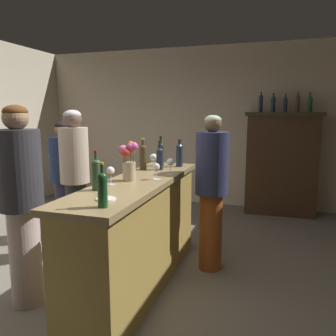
% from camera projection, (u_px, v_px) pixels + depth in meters
% --- Properties ---
extents(floor, '(8.52, 8.52, 0.00)m').
position_uv_depth(floor, '(106.00, 285.00, 3.26)').
color(floor, '#6C645C').
rests_on(floor, ground).
extents(wall_back, '(5.71, 0.12, 2.81)m').
position_uv_depth(wall_back, '(190.00, 127.00, 6.17)').
color(wall_back, '#C5B29B').
rests_on(wall_back, ground).
extents(bar_counter, '(0.56, 2.23, 1.04)m').
position_uv_depth(bar_counter, '(139.00, 233.00, 3.18)').
color(bar_counter, olive).
rests_on(bar_counter, ground).
extents(display_cabinet, '(1.18, 0.47, 1.67)m').
position_uv_depth(display_cabinet, '(281.00, 162.00, 5.47)').
color(display_cabinet, '#372416').
rests_on(display_cabinet, ground).
extents(wine_bottle_syrah, '(0.08, 0.08, 0.31)m').
position_uv_depth(wine_bottle_syrah, '(179.00, 154.00, 3.84)').
color(wine_bottle_syrah, '#202B3B').
rests_on(wine_bottle_syrah, bar_counter).
extents(wine_bottle_pinot, '(0.08, 0.08, 0.32)m').
position_uv_depth(wine_bottle_pinot, '(96.00, 173.00, 2.66)').
color(wine_bottle_pinot, '#2F4B2E').
rests_on(wine_bottle_pinot, bar_counter).
extents(wine_bottle_rose, '(0.08, 0.08, 0.34)m').
position_uv_depth(wine_bottle_rose, '(161.00, 153.00, 3.91)').
color(wine_bottle_rose, '#213722').
rests_on(wine_bottle_rose, bar_counter).
extents(wine_bottle_chardonnay, '(0.07, 0.07, 0.32)m').
position_uv_depth(wine_bottle_chardonnay, '(160.00, 157.00, 3.63)').
color(wine_bottle_chardonnay, '#212634').
rests_on(wine_bottle_chardonnay, bar_counter).
extents(wine_bottle_merlot, '(0.07, 0.07, 0.34)m').
position_uv_depth(wine_bottle_merlot, '(143.00, 155.00, 3.64)').
color(wine_bottle_merlot, '#42321D').
rests_on(wine_bottle_merlot, bar_counter).
extents(wine_bottle_riesling, '(0.07, 0.07, 0.30)m').
position_uv_depth(wine_bottle_riesling, '(102.00, 188.00, 2.17)').
color(wine_bottle_riesling, '#173E1E').
rests_on(wine_bottle_riesling, bar_counter).
extents(wine_glass_front, '(0.07, 0.07, 0.16)m').
position_uv_depth(wine_glass_front, '(110.00, 172.00, 2.87)').
color(wine_glass_front, white).
rests_on(wine_glass_front, bar_counter).
extents(wine_glass_mid, '(0.08, 0.08, 0.16)m').
position_uv_depth(wine_glass_mid, '(153.00, 157.00, 3.79)').
color(wine_glass_mid, white).
rests_on(wine_glass_mid, bar_counter).
extents(wine_glass_rear, '(0.07, 0.07, 0.15)m').
position_uv_depth(wine_glass_rear, '(157.00, 168.00, 3.10)').
color(wine_glass_rear, white).
rests_on(wine_glass_rear, bar_counter).
extents(wine_glass_spare, '(0.07, 0.07, 0.16)m').
position_uv_depth(wine_glass_spare, '(170.00, 163.00, 3.37)').
color(wine_glass_spare, white).
rests_on(wine_glass_spare, bar_counter).
extents(flower_arrangement, '(0.18, 0.15, 0.36)m').
position_uv_depth(flower_arrangement, '(128.00, 159.00, 3.03)').
color(flower_arrangement, tan).
rests_on(flower_arrangement, bar_counter).
extents(cheese_plate, '(0.14, 0.14, 0.01)m').
position_uv_depth(cheese_plate, '(106.00, 199.00, 2.38)').
color(cheese_plate, white).
rests_on(cheese_plate, bar_counter).
extents(display_bottle_left, '(0.07, 0.07, 0.32)m').
position_uv_depth(display_bottle_left, '(261.00, 103.00, 5.42)').
color(display_bottle_left, '#1B2237').
rests_on(display_bottle_left, display_cabinet).
extents(display_bottle_midleft, '(0.07, 0.07, 0.30)m').
position_uv_depth(display_bottle_midleft, '(273.00, 104.00, 5.37)').
color(display_bottle_midleft, '#1B2B36').
rests_on(display_bottle_midleft, display_cabinet).
extents(display_bottle_center, '(0.07, 0.07, 0.31)m').
position_uv_depth(display_bottle_center, '(285.00, 104.00, 5.31)').
color(display_bottle_center, '#1B2B3F').
rests_on(display_bottle_center, display_cabinet).
extents(display_bottle_midright, '(0.07, 0.07, 0.32)m').
position_uv_depth(display_bottle_midright, '(298.00, 103.00, 5.25)').
color(display_bottle_midright, '#4E311D').
rests_on(display_bottle_midright, display_cabinet).
extents(display_bottle_right, '(0.08, 0.08, 0.30)m').
position_uv_depth(display_bottle_right, '(310.00, 103.00, 5.20)').
color(display_bottle_right, '#214C2B').
rests_on(display_bottle_right, display_cabinet).
extents(patron_in_navy, '(0.36, 0.36, 1.72)m').
position_uv_depth(patron_in_navy, '(21.00, 198.00, 2.81)').
color(patron_in_navy, '#B8A19C').
rests_on(patron_in_navy, ground).
extents(patron_tall, '(0.38, 0.38, 1.54)m').
position_uv_depth(patron_tall, '(65.00, 176.00, 4.41)').
color(patron_tall, '#2D2A47').
rests_on(patron_tall, ground).
extents(patron_by_cabinet, '(0.33, 0.33, 1.69)m').
position_uv_depth(patron_by_cabinet, '(75.00, 176.00, 3.83)').
color(patron_by_cabinet, '#2A2D2F').
rests_on(patron_by_cabinet, ground).
extents(bartender, '(0.34, 0.34, 1.63)m').
position_uv_depth(bartender, '(211.00, 187.00, 3.48)').
color(bartender, brown).
rests_on(bartender, ground).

